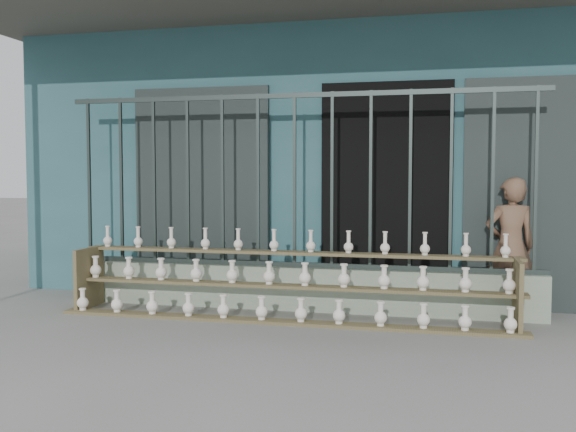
# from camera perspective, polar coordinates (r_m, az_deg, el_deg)

# --- Properties ---
(ground) EXTENTS (60.00, 60.00, 0.00)m
(ground) POSITION_cam_1_polar(r_m,az_deg,el_deg) (5.55, -2.39, -11.01)
(ground) COLOR slate
(workshop_building) EXTENTS (7.40, 6.60, 3.21)m
(workshop_building) POSITION_cam_1_polar(r_m,az_deg,el_deg) (9.51, 4.47, 4.93)
(workshop_building) COLOR #2C565D
(workshop_building) RESTS_ON ground
(parapet_wall) EXTENTS (5.00, 0.20, 0.45)m
(parapet_wall) POSITION_cam_1_polar(r_m,az_deg,el_deg) (6.73, 0.58, -6.44)
(parapet_wall) COLOR #90A089
(parapet_wall) RESTS_ON ground
(security_fence) EXTENTS (5.00, 0.04, 1.80)m
(security_fence) POSITION_cam_1_polar(r_m,az_deg,el_deg) (6.63, 0.59, 3.17)
(security_fence) COLOR #283330
(security_fence) RESTS_ON parapet_wall
(shelf_rack) EXTENTS (4.50, 0.68, 0.85)m
(shelf_rack) POSITION_cam_1_polar(r_m,az_deg,el_deg) (6.31, -0.14, -5.87)
(shelf_rack) COLOR brown
(shelf_rack) RESTS_ON ground
(elderly_woman) EXTENTS (0.57, 0.45, 1.38)m
(elderly_woman) POSITION_cam_1_polar(r_m,az_deg,el_deg) (6.82, 19.17, -2.55)
(elderly_woman) COLOR brown
(elderly_woman) RESTS_ON ground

